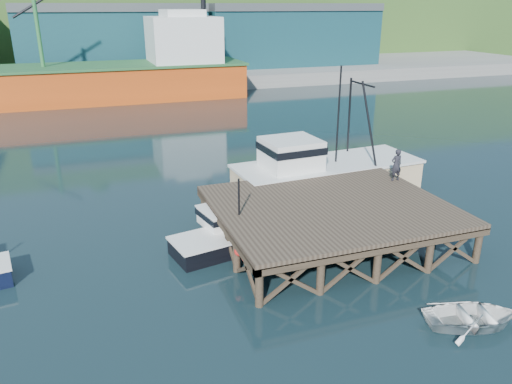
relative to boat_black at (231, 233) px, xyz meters
name	(u,v)px	position (x,y,z in m)	size (l,w,h in m)	color
ground	(231,256)	(-0.33, -1.09, -0.74)	(300.00, 300.00, 0.00)	black
wharf	(332,208)	(5.17, -1.28, 1.20)	(12.00, 10.00, 2.62)	brown
far_quay	(113,72)	(-0.33, 68.91, 0.26)	(160.00, 40.00, 2.00)	gray
warehouse_mid	(112,41)	(-0.33, 63.91, 5.76)	(28.00, 16.00, 9.00)	#174C4D
warehouse_right	(284,37)	(29.67, 63.91, 5.76)	(30.00, 16.00, 9.00)	#174C4D
cargo_ship	(58,77)	(-8.80, 46.91, 2.57)	(55.50, 10.00, 13.75)	#D84C14
hillside	(97,9)	(-0.33, 98.91, 10.26)	(220.00, 50.00, 22.00)	#2D511E
boat_black	(231,233)	(0.00, 0.00, 0.00)	(6.87, 5.70, 4.03)	black
trawler	(324,169)	(8.13, 5.41, 0.99)	(12.83, 5.28, 8.42)	beige
dinghy	(473,316)	(7.00, -9.91, -0.34)	(2.76, 3.87, 0.80)	white
dockworker	(396,165)	(10.54, 0.92, 2.35)	(0.70, 0.46, 1.93)	black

